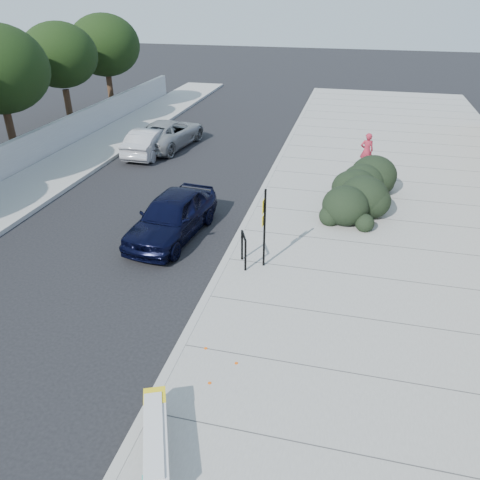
# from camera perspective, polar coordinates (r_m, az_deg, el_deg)

# --- Properties ---
(ground) EXTENTS (120.00, 120.00, 0.00)m
(ground) POSITION_cam_1_polar(r_m,az_deg,el_deg) (12.75, -4.07, -7.32)
(ground) COLOR black
(ground) RESTS_ON ground
(sidewalk_near) EXTENTS (11.20, 50.00, 0.15)m
(sidewalk_near) POSITION_cam_1_polar(r_m,az_deg,el_deg) (16.69, 20.07, 0.43)
(sidewalk_near) COLOR gray
(sidewalk_near) RESTS_ON ground
(sidewalk_far) EXTENTS (3.00, 50.00, 0.15)m
(sidewalk_far) POSITION_cam_1_polar(r_m,az_deg,el_deg) (20.92, -25.41, 5.03)
(sidewalk_far) COLOR gray
(sidewalk_far) RESTS_ON ground
(curb_near) EXTENTS (0.22, 50.00, 0.17)m
(curb_near) POSITION_cam_1_polar(r_m,az_deg,el_deg) (16.86, 0.98, 2.61)
(curb_near) COLOR #9E9E99
(curb_near) RESTS_ON ground
(curb_far) EXTENTS (0.22, 50.00, 0.17)m
(curb_far) POSITION_cam_1_polar(r_m,az_deg,el_deg) (20.03, -22.02, 4.79)
(curb_far) COLOR #9E9E99
(curb_far) RESTS_ON ground
(tree_far_e) EXTENTS (4.00, 4.00, 5.90)m
(tree_far_e) POSITION_cam_1_polar(r_m,az_deg,el_deg) (28.76, -21.12, 20.25)
(tree_far_e) COLOR #332114
(tree_far_e) RESTS_ON ground
(tree_far_f) EXTENTS (4.40, 4.40, 6.07)m
(tree_far_f) POSITION_cam_1_polar(r_m,az_deg,el_deg) (33.02, -16.18, 21.83)
(tree_far_f) COLOR #332114
(tree_far_f) RESTS_ON ground
(bench) EXTENTS (1.17, 2.03, 0.61)m
(bench) POSITION_cam_1_polar(r_m,az_deg,el_deg) (8.86, -10.26, -22.38)
(bench) COLOR gray
(bench) RESTS_ON sidewalk_near
(bike_rack) EXTENTS (0.30, 0.65, 1.01)m
(bike_rack) POSITION_cam_1_polar(r_m,az_deg,el_deg) (13.65, 0.46, -0.84)
(bike_rack) COLOR black
(bike_rack) RESTS_ON sidewalk_near
(sign_post) EXTENTS (0.09, 0.28, 2.43)m
(sign_post) POSITION_cam_1_polar(r_m,az_deg,el_deg) (13.28, 2.96, 2.04)
(sign_post) COLOR black
(sign_post) RESTS_ON sidewalk_near
(hedge) EXTENTS (3.61, 4.80, 1.62)m
(hedge) POSITION_cam_1_polar(r_m,az_deg,el_deg) (18.02, 14.55, 6.46)
(hedge) COLOR black
(hedge) RESTS_ON sidewalk_near
(sedan_navy) EXTENTS (2.22, 4.56, 1.50)m
(sedan_navy) POSITION_cam_1_polar(r_m,az_deg,el_deg) (15.69, -8.30, 2.92)
(sedan_navy) COLOR black
(sedan_navy) RESTS_ON ground
(wagon_silver) EXTENTS (1.42, 4.02, 1.32)m
(wagon_silver) POSITION_cam_1_polar(r_m,az_deg,el_deg) (24.21, -10.90, 11.73)
(wagon_silver) COLOR #B0AFB4
(wagon_silver) RESTS_ON ground
(suv_silver) EXTENTS (2.96, 5.26, 1.39)m
(suv_silver) POSITION_cam_1_polar(r_m,az_deg,el_deg) (25.39, -8.75, 12.75)
(suv_silver) COLOR gray
(suv_silver) RESTS_ON ground
(pedestrian) EXTENTS (0.65, 0.49, 1.62)m
(pedestrian) POSITION_cam_1_polar(r_m,az_deg,el_deg) (22.08, 15.18, 10.44)
(pedestrian) COLOR maroon
(pedestrian) RESTS_ON sidewalk_near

